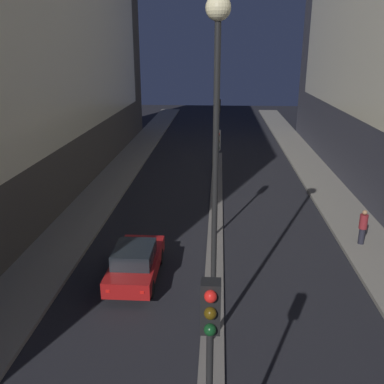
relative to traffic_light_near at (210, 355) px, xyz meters
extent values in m
cube|color=#423D38|center=(-11.29, 18.34, 6.73)|extent=(6.00, 43.71, 21.02)
cube|color=#66605B|center=(0.00, 13.70, -3.73)|extent=(0.73, 32.43, 0.10)
cube|color=black|center=(0.00, 0.03, 0.92)|extent=(0.32, 0.28, 0.90)
sphere|color=red|center=(0.00, -0.15, 1.22)|extent=(0.20, 0.20, 0.20)
sphere|color=#4C380A|center=(0.00, -0.15, 0.92)|extent=(0.20, 0.20, 0.20)
sphere|color=#0F3D19|center=(0.00, -0.15, 0.62)|extent=(0.20, 0.20, 0.20)
cylinder|color=black|center=(0.00, 13.02, -1.61)|extent=(0.12, 0.12, 4.14)
cube|color=black|center=(0.00, 13.02, 0.92)|extent=(0.32, 0.28, 0.90)
sphere|color=red|center=(0.00, 12.84, 1.22)|extent=(0.20, 0.20, 0.20)
sphere|color=#4C380A|center=(0.00, 12.84, 0.92)|extent=(0.20, 0.20, 0.20)
sphere|color=#0F3D19|center=(0.00, 12.84, 0.62)|extent=(0.20, 0.20, 0.20)
cylinder|color=black|center=(0.00, 24.95, -1.61)|extent=(0.12, 0.12, 4.14)
cube|color=black|center=(0.00, 24.95, 0.92)|extent=(0.32, 0.28, 0.90)
sphere|color=red|center=(0.00, 24.77, 1.22)|extent=(0.20, 0.20, 0.20)
sphere|color=#4C380A|center=(0.00, 24.77, 0.92)|extent=(0.20, 0.20, 0.20)
sphere|color=#0F3D19|center=(0.00, 24.77, 0.62)|extent=(0.20, 0.20, 0.20)
cylinder|color=black|center=(0.00, 5.27, 0.93)|extent=(0.16, 0.16, 9.21)
sphere|color=#F9EAB2|center=(0.00, 5.27, 5.71)|extent=(0.62, 0.62, 0.62)
cube|color=maroon|center=(-3.03, 8.86, -3.16)|extent=(1.71, 4.11, 0.60)
cube|color=black|center=(-3.03, 8.55, -2.58)|extent=(1.45, 1.85, 0.57)
cube|color=red|center=(-3.63, 6.80, -3.13)|extent=(0.14, 0.04, 0.10)
cube|color=red|center=(-2.44, 6.80, -3.13)|extent=(0.14, 0.04, 0.10)
cylinder|color=black|center=(-3.77, 10.13, -3.46)|extent=(0.22, 0.64, 0.64)
cylinder|color=black|center=(-2.29, 10.13, -3.46)|extent=(0.22, 0.64, 0.64)
cylinder|color=black|center=(-3.77, 7.59, -3.46)|extent=(0.22, 0.64, 0.64)
cylinder|color=black|center=(-2.29, 7.59, -3.46)|extent=(0.22, 0.64, 0.64)
cylinder|color=black|center=(6.60, 12.28, -3.25)|extent=(0.27, 0.27, 0.74)
cylinder|color=maroon|center=(6.60, 12.28, -2.54)|extent=(0.36, 0.36, 0.66)
sphere|color=#9E704C|center=(6.60, 12.28, -2.11)|extent=(0.21, 0.21, 0.21)
camera|label=1|loc=(0.08, -5.81, 4.80)|focal=40.00mm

